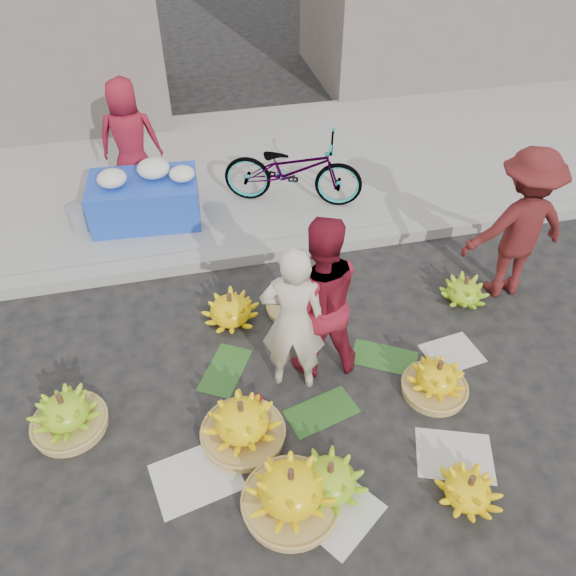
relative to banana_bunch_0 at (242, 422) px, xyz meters
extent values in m
plane|color=black|center=(0.85, 0.30, -0.22)|extent=(80.00, 80.00, 0.00)
cube|color=gray|center=(0.85, 2.50, -0.14)|extent=(40.00, 0.25, 0.15)
cube|color=gray|center=(0.85, 4.60, -0.16)|extent=(40.00, 4.00, 0.12)
cylinder|color=#A48344|center=(0.00, 0.00, -0.17)|extent=(0.73, 0.73, 0.09)
cylinder|color=#462A1C|center=(0.00, 0.00, 0.22)|extent=(0.05, 0.05, 0.12)
cylinder|color=#462A1C|center=(0.60, -0.65, 0.10)|extent=(0.05, 0.05, 0.12)
cylinder|color=#A48344|center=(0.27, -0.72, -0.17)|extent=(0.78, 0.78, 0.09)
cylinder|color=#462A1C|center=(0.27, -0.72, 0.24)|extent=(0.05, 0.05, 0.12)
cylinder|color=#462A1C|center=(1.66, -0.98, 0.05)|extent=(0.05, 0.05, 0.12)
cylinder|color=#A48344|center=(1.86, 0.09, -0.17)|extent=(0.61, 0.61, 0.09)
cylinder|color=#462A1C|center=(1.86, 0.09, 0.15)|extent=(0.05, 0.05, 0.12)
cylinder|color=#462A1C|center=(2.71, 1.23, 0.06)|extent=(0.05, 0.05, 0.12)
cylinder|color=#A48344|center=(-1.50, 0.45, -0.17)|extent=(0.65, 0.65, 0.09)
cylinder|color=#462A1C|center=(-1.50, 0.45, 0.18)|extent=(0.05, 0.05, 0.12)
cylinder|color=#462A1C|center=(0.12, 1.49, 0.11)|extent=(0.05, 0.05, 0.12)
cylinder|color=#A48344|center=(0.80, 1.50, -0.18)|extent=(0.70, 0.70, 0.06)
cube|color=#B21314|center=(0.11, 0.29, -0.16)|extent=(0.26, 0.14, 0.10)
imported|color=beige|center=(0.58, 0.54, 0.58)|extent=(0.67, 0.54, 1.60)
imported|color=maroon|center=(0.85, 0.71, 0.64)|extent=(0.87, 0.70, 1.72)
imported|color=maroon|center=(3.22, 1.32, 0.67)|extent=(1.14, 0.66, 1.76)
cube|color=#1C40B9|center=(-0.67, 3.51, 0.19)|extent=(1.41, 0.94, 0.56)
ellipsoid|color=silver|center=(-1.01, 3.45, 0.57)|extent=(0.36, 0.36, 0.20)
ellipsoid|color=silver|center=(-0.50, 3.56, 0.58)|extent=(0.41, 0.41, 0.22)
ellipsoid|color=silver|center=(-0.16, 3.39, 0.55)|extent=(0.32, 0.32, 0.17)
cylinder|color=gray|center=(-1.51, 3.47, 0.05)|extent=(0.26, 0.26, 0.30)
imported|color=maroon|center=(-0.75, 4.15, 0.71)|extent=(0.83, 0.58, 1.61)
imported|color=gray|center=(1.28, 3.49, 0.39)|extent=(1.24, 1.95, 0.97)
camera|label=1|loc=(-0.26, -2.89, 4.08)|focal=35.00mm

